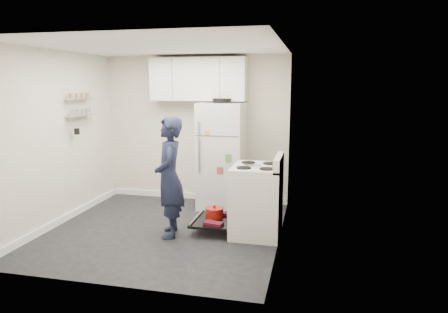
% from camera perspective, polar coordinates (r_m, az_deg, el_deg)
% --- Properties ---
extents(room, '(3.21, 3.21, 2.51)m').
position_cam_1_polar(room, '(5.49, -8.97, 1.65)').
color(room, black).
rests_on(room, ground).
extents(electric_range, '(0.66, 0.76, 1.10)m').
position_cam_1_polar(electric_range, '(5.44, 4.57, -6.32)').
color(electric_range, silver).
rests_on(electric_range, ground).
extents(open_oven_door, '(0.55, 0.70, 0.21)m').
position_cam_1_polar(open_oven_door, '(5.67, -1.43, -8.65)').
color(open_oven_door, black).
rests_on(open_oven_door, ground).
extents(refrigerator, '(0.72, 0.74, 1.80)m').
position_cam_1_polar(refrigerator, '(6.53, -0.29, 0.16)').
color(refrigerator, silver).
rests_on(refrigerator, ground).
extents(upper_cabinets, '(1.60, 0.33, 0.70)m').
position_cam_1_polar(upper_cabinets, '(6.72, -3.67, 10.95)').
color(upper_cabinets, silver).
rests_on(upper_cabinets, room).
extents(wall_shelf_rack, '(0.14, 0.60, 0.61)m').
position_cam_1_polar(wall_shelf_rack, '(6.54, -19.88, 6.66)').
color(wall_shelf_rack, '#B2B2B7').
rests_on(wall_shelf_rack, room).
extents(person, '(0.55, 0.68, 1.61)m').
position_cam_1_polar(person, '(5.34, -7.81, -2.96)').
color(person, '#171B34').
rests_on(person, ground).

